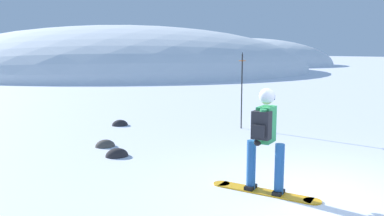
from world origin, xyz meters
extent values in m
plane|color=white|center=(0.00, 0.00, 0.00)|extent=(300.00, 300.00, 0.00)
ellipsoid|color=white|center=(11.91, 40.10, 0.00)|extent=(43.19, 38.87, 10.36)
ellipsoid|color=white|center=(36.44, 50.01, 0.00)|extent=(30.18, 27.16, 8.97)
cube|color=orange|center=(-0.57, 0.56, 0.01)|extent=(1.01, 1.50, 0.02)
cylinder|color=orange|center=(-0.95, 1.24, 0.01)|extent=(0.28, 0.28, 0.02)
cylinder|color=orange|center=(-0.19, -0.12, 0.01)|extent=(0.28, 0.28, 0.02)
cube|color=black|center=(-0.69, 0.77, 0.05)|extent=(0.29, 0.25, 0.06)
cube|color=black|center=(-0.45, 0.35, 0.05)|extent=(0.29, 0.25, 0.06)
cylinder|color=#235699|center=(-0.69, 0.77, 0.43)|extent=(0.15, 0.15, 0.82)
cylinder|color=#235699|center=(-0.45, 0.35, 0.43)|extent=(0.15, 0.15, 0.82)
cube|color=#2D9351|center=(-0.57, 0.56, 1.13)|extent=(0.42, 0.37, 0.58)
cylinder|color=#2D9351|center=(-0.77, 0.45, 1.13)|extent=(0.17, 0.20, 0.57)
cylinder|color=#2D9351|center=(-0.37, 0.67, 1.13)|extent=(0.17, 0.20, 0.57)
sphere|color=black|center=(-0.81, 0.47, 0.88)|extent=(0.11, 0.11, 0.11)
sphere|color=black|center=(-0.37, 0.72, 0.88)|extent=(0.11, 0.11, 0.11)
cube|color=#232328|center=(-0.75, 0.46, 1.15)|extent=(0.29, 0.33, 0.44)
cube|color=#232328|center=(-0.83, 0.41, 1.07)|extent=(0.15, 0.20, 0.20)
sphere|color=beige|center=(-0.57, 0.56, 1.56)|extent=(0.21, 0.21, 0.21)
sphere|color=silver|center=(-0.57, 0.56, 1.59)|extent=(0.25, 0.25, 0.25)
cube|color=navy|center=(-0.46, 0.62, 1.56)|extent=(0.11, 0.16, 0.08)
cylinder|color=black|center=(2.37, 5.16, 1.10)|extent=(0.04, 0.04, 2.20)
cylinder|color=orange|center=(2.37, 5.16, 2.02)|extent=(0.20, 0.20, 0.01)
cone|color=black|center=(2.37, 5.16, 2.24)|extent=(0.04, 0.04, 0.08)
ellipsoid|color=#282628|center=(-1.92, 3.93, 0.00)|extent=(0.51, 0.43, 0.36)
ellipsoid|color=#4C4742|center=(-1.87, 4.93, 0.00)|extent=(0.48, 0.41, 0.34)
ellipsoid|color=#282628|center=(-0.63, 7.40, 0.00)|extent=(0.50, 0.43, 0.35)
camera|label=1|loc=(-4.65, -4.25, 2.29)|focal=37.02mm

